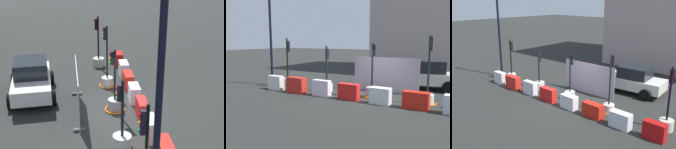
{
  "view_description": "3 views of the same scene",
  "coord_description": "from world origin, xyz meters",
  "views": [
    {
      "loc": [
        -13.26,
        1.92,
        6.99
      ],
      "look_at": [
        0.61,
        0.11,
        1.48
      ],
      "focal_mm": 53.82,
      "sensor_mm": 36.0,
      "label": 1
    },
    {
      "loc": [
        4.53,
        -11.49,
        3.0
      ],
      "look_at": [
        -1.83,
        -0.33,
        1.14
      ],
      "focal_mm": 38.26,
      "sensor_mm": 36.0,
      "label": 2
    },
    {
      "loc": [
        9.71,
        -11.15,
        5.98
      ],
      "look_at": [
        -0.58,
        0.15,
        1.47
      ],
      "focal_mm": 41.74,
      "sensor_mm": 36.0,
      "label": 3
    }
  ],
  "objects": [
    {
      "name": "ground_plane",
      "position": [
        0.0,
        0.0,
        0.0
      ],
      "size": [
        120.0,
        120.0,
        0.0
      ],
      "primitive_type": "plane",
      "color": "#272927"
    },
    {
      "name": "traffic_light_1",
      "position": [
        -2.9,
        0.2,
        0.49
      ],
      "size": [
        0.7,
        0.7,
        2.65
      ],
      "color": "beige",
      "rests_on": "ground_plane"
    },
    {
      "name": "traffic_light_2",
      "position": [
        -0.01,
        0.07,
        0.45
      ],
      "size": [
        0.91,
        0.91,
        2.84
      ],
      "color": "#ABA6B1",
      "rests_on": "ground_plane"
    },
    {
      "name": "traffic_light_3",
      "position": [
        2.76,
        0.09,
        0.54
      ],
      "size": [
        0.84,
        0.84,
        3.2
      ],
      "color": "silver",
      "rests_on": "ground_plane"
    },
    {
      "name": "traffic_light_4",
      "position": [
        5.82,
        0.25,
        0.55
      ],
      "size": [
        0.69,
        0.69,
        3.05
      ],
      "color": "#B3B29F",
      "rests_on": "ground_plane"
    },
    {
      "name": "construction_barrier_2",
      "position": [
        -2.48,
        -0.98,
        0.43
      ],
      "size": [
        1.04,
        0.4,
        0.87
      ],
      "color": "silver",
      "rests_on": "ground_plane"
    },
    {
      "name": "construction_barrier_3",
      "position": [
        -0.84,
        -0.99,
        0.41
      ],
      "size": [
        1.1,
        0.43,
        0.82
      ],
      "color": "red",
      "rests_on": "ground_plane"
    },
    {
      "name": "construction_barrier_4",
      "position": [
        0.83,
        -0.97,
        0.39
      ],
      "size": [
        0.99,
        0.49,
        0.79
      ],
      "color": "silver",
      "rests_on": "ground_plane"
    },
    {
      "name": "construction_barrier_5",
      "position": [
        2.46,
        -0.98,
        0.38
      ],
      "size": [
        1.12,
        0.49,
        0.77
      ],
      "color": "red",
      "rests_on": "ground_plane"
    },
    {
      "name": "construction_barrier_6",
      "position": [
        4.12,
        -1.01,
        0.39
      ],
      "size": [
        1.06,
        0.51,
        0.79
      ],
      "color": "silver",
      "rests_on": "ground_plane"
    },
    {
      "name": "construction_barrier_7",
      "position": [
        5.79,
        -0.98,
        0.41
      ],
      "size": [
        1.0,
        0.44,
        0.83
      ],
      "color": "#B41011",
      "rests_on": "ground_plane"
    },
    {
      "name": "car_white_van",
      "position": [
        2.16,
        3.84,
        0.87
      ],
      "size": [
        4.17,
        2.38,
        1.76
      ],
      "color": "silver",
      "rests_on": "ground_plane"
    },
    {
      "name": "street_lamp_post",
      "position": [
        -7.24,
        0.16,
        3.94
      ],
      "size": [
        0.36,
        0.36,
        6.67
      ],
      "color": "black",
      "rests_on": "ground_plane"
    },
    {
      "name": "site_fence_panel",
      "position": [
        0.15,
        1.69,
        0.96
      ],
      "size": [
        3.85,
        0.5,
        2.01
      ],
      "color": "#A194AA",
      "rests_on": "ground_plane"
    }
  ]
}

